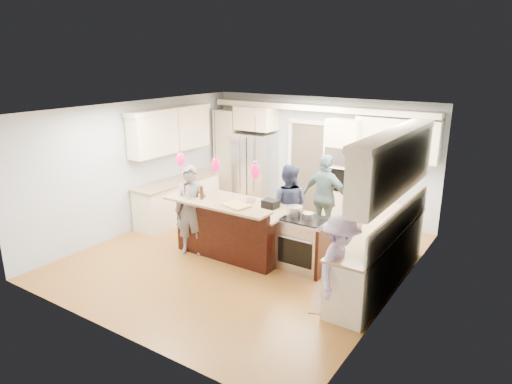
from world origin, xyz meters
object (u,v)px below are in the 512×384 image
island_range (306,244)px  person_far_left (288,206)px  refrigerator (255,170)px  person_bar_end (191,211)px  kitchen_island (237,227)px

island_range → person_far_left: size_ratio=0.56×
person_far_left → island_range: bearing=120.3°
refrigerator → island_range: size_ratio=1.96×
person_bar_end → island_range: bearing=-7.3°
refrigerator → person_bar_end: (0.65, -3.09, -0.06)m
person_far_left → refrigerator: bearing=-59.6°
refrigerator → person_far_left: bearing=-42.6°
island_range → person_bar_end: person_bar_end is taller
island_range → person_far_left: bearing=137.3°
refrigerator → person_far_left: 2.65m
kitchen_island → refrigerator: bearing=116.9°
kitchen_island → person_bar_end: (-0.65, -0.52, 0.36)m
kitchen_island → island_range: 1.41m
refrigerator → person_far_left: refrigerator is taller
island_range → person_far_left: person_far_left is taller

